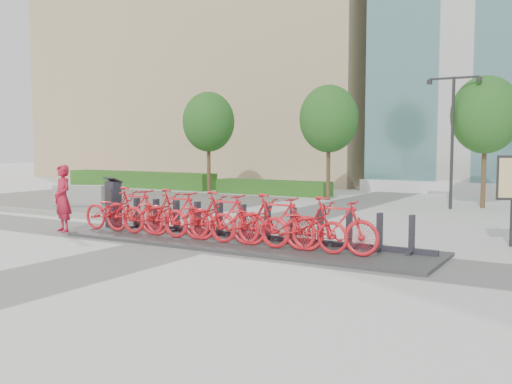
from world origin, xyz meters
The scene contains 24 objects.
ground centered at (0.00, 0.00, 0.00)m, with size 120.00×120.00×0.00m, color beige.
gravel_patch centered at (-10.00, 7.00, 0.01)m, with size 14.00×14.00×0.00m, color #666259.
curb centered at (-10.00, 1.90, 0.07)m, with size 14.00×0.25×0.15m, color gray.
hedge_a centered at (-14.00, 13.50, 0.45)m, with size 10.00×1.40×0.90m, color #226618.
hedge_b centered at (-5.00, 13.20, 0.35)m, with size 6.00×1.20×0.70m, color #226618.
tree_0 centered at (-8.00, 12.00, 3.59)m, with size 2.60×2.60×5.10m.
tree_1 centered at (-1.50, 12.00, 3.59)m, with size 2.60×2.60×5.10m.
tree_2 centered at (5.00, 12.00, 3.59)m, with size 2.60×2.60×5.10m.
streetlamp centered at (4.00, 11.00, 3.13)m, with size 2.00×0.20×5.00m.
dock_pad centered at (1.30, 0.30, 0.04)m, with size 9.60×2.40×0.08m, color #39393A.
dock_rail_posts centered at (1.36, 0.77, 0.51)m, with size 8.02×0.50×0.85m, color #2A2932, non-canonical shape.
bike_0 centered at (-2.60, -0.05, 0.64)m, with size 0.74×2.12×1.12m, color red.
bike_1 centered at (-1.88, -0.05, 0.70)m, with size 0.58×2.06×1.24m, color red.
bike_2 centered at (-1.16, -0.05, 0.64)m, with size 0.74×2.12×1.12m, color red.
bike_3 centered at (-0.44, -0.05, 0.70)m, with size 0.58×2.06×1.24m, color red.
bike_4 centered at (0.28, -0.05, 0.64)m, with size 0.74×2.12×1.12m, color red.
bike_5 centered at (1.00, -0.05, 0.70)m, with size 0.58×2.06×1.24m, color red.
bike_6 centered at (1.72, -0.05, 0.64)m, with size 0.74×2.12×1.12m, color red.
bike_7 centered at (2.44, -0.05, 0.70)m, with size 0.58×2.06×1.24m, color red.
bike_8 centered at (3.16, -0.05, 0.64)m, with size 0.74×2.12×1.12m, color red.
bike_9 centered at (3.88, -0.05, 0.70)m, with size 0.58×2.06×1.24m, color red.
kiosk centered at (-3.23, 0.55, 0.77)m, with size 0.48×0.42×1.45m.
worker_red centered at (-4.16, -0.47, 0.95)m, with size 0.69×0.45×1.89m, color #B61731.
jersey_barrier centered at (-9.43, 4.90, 0.40)m, with size 2.06×0.56×0.79m, color #B1B1B0.
Camera 1 is at (8.66, -11.40, 2.43)m, focal length 40.00 mm.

